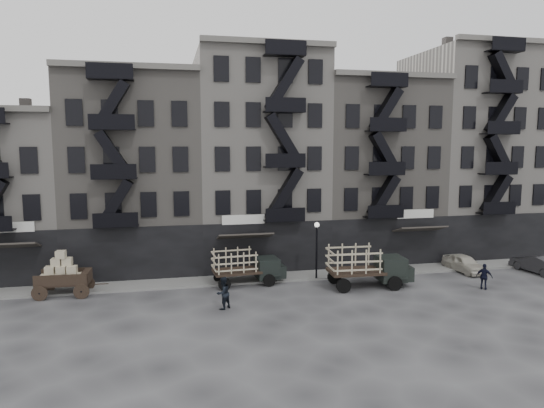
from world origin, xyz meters
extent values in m
plane|color=#38383A|center=(0.00, 0.00, 0.00)|extent=(140.00, 140.00, 0.00)
cube|color=slate|center=(0.00, 3.75, 0.07)|extent=(55.00, 2.50, 0.15)
cube|color=#AAA49C|center=(-20.00, 10.00, 6.00)|extent=(10.00, 10.00, 12.00)
cube|color=#4C4744|center=(-17.50, 10.00, 12.60)|extent=(0.70, 0.70, 1.20)
cube|color=slate|center=(-10.00, 10.00, 7.50)|extent=(10.00, 10.00, 15.00)
cube|color=black|center=(-10.00, 5.05, 2.00)|extent=(10.00, 0.35, 4.00)
cube|color=#595651|center=(-10.00, 4.85, 15.20)|extent=(10.00, 0.50, 0.40)
cube|color=#4C4744|center=(-13.00, 10.00, 15.60)|extent=(0.70, 0.70, 1.20)
cube|color=#4C4744|center=(-7.50, 10.00, 15.60)|extent=(0.70, 0.70, 1.20)
cube|color=#AAA49C|center=(0.00, 10.00, 8.50)|extent=(10.00, 10.00, 17.00)
cube|color=black|center=(0.00, 5.05, 2.00)|extent=(10.00, 0.35, 4.00)
cube|color=#595651|center=(0.00, 4.85, 17.20)|extent=(10.00, 0.50, 0.40)
cube|color=#4C4744|center=(-3.00, 10.00, 17.60)|extent=(0.70, 0.70, 1.20)
cube|color=#4C4744|center=(2.50, 10.00, 17.60)|extent=(0.70, 0.70, 1.20)
cube|color=slate|center=(10.00, 10.00, 7.50)|extent=(10.00, 10.00, 15.00)
cube|color=black|center=(10.00, 5.05, 2.00)|extent=(10.00, 0.35, 4.00)
cube|color=#595651|center=(10.00, 4.85, 15.20)|extent=(10.00, 0.50, 0.40)
cube|color=#4C4744|center=(7.00, 10.00, 15.60)|extent=(0.70, 0.70, 1.20)
cube|color=#4C4744|center=(12.50, 10.00, 15.60)|extent=(0.70, 0.70, 1.20)
cube|color=#AAA49C|center=(20.00, 10.00, 9.00)|extent=(10.00, 10.00, 18.00)
cube|color=black|center=(20.00, 5.05, 2.00)|extent=(10.00, 0.35, 4.00)
cube|color=#595651|center=(20.00, 4.85, 18.20)|extent=(10.00, 0.50, 0.40)
cube|color=#4C4744|center=(17.00, 10.00, 18.60)|extent=(0.70, 0.70, 1.20)
cube|color=#4C4744|center=(22.50, 10.00, 18.60)|extent=(0.70, 0.70, 1.20)
cylinder|color=black|center=(3.00, 2.60, 2.00)|extent=(0.14, 0.14, 4.00)
sphere|color=silver|center=(3.00, 2.60, 4.10)|extent=(0.36, 0.36, 0.36)
cube|color=black|center=(-14.25, 2.60, 0.90)|extent=(3.33, 1.88, 0.18)
cylinder|color=black|center=(-15.56, 1.77, 0.50)|extent=(1.00, 0.14, 0.99)
cylinder|color=black|center=(-15.46, 3.57, 0.50)|extent=(1.00, 0.14, 0.99)
cylinder|color=black|center=(-13.04, 1.63, 0.50)|extent=(1.00, 0.14, 0.99)
cylinder|color=black|center=(-12.94, 3.43, 0.50)|extent=(1.00, 0.14, 0.99)
cube|color=black|center=(-12.81, 2.52, 1.26)|extent=(0.53, 1.46, 0.72)
cube|color=black|center=(-2.86, 2.56, 1.01)|extent=(3.39, 2.15, 0.17)
cube|color=black|center=(-0.66, 2.72, 1.10)|extent=(1.66, 1.83, 1.44)
cube|color=black|center=(0.20, 2.78, 0.81)|extent=(0.87, 1.49, 0.86)
cylinder|color=black|center=(-0.69, 1.76, 0.43)|extent=(0.88, 0.27, 0.86)
cylinder|color=black|center=(-0.83, 3.67, 0.43)|extent=(0.88, 0.27, 0.86)
cylinder|color=black|center=(-3.84, 1.53, 0.43)|extent=(0.88, 0.27, 0.86)
cylinder|color=black|center=(-3.98, 3.44, 0.43)|extent=(0.88, 0.27, 0.86)
cube|color=black|center=(5.11, 0.26, 1.15)|extent=(3.84, 2.40, 0.20)
cube|color=black|center=(7.62, 0.12, 1.26)|extent=(1.86, 2.07, 1.64)
cube|color=black|center=(8.60, 0.06, 0.93)|extent=(0.97, 1.69, 0.98)
cylinder|color=black|center=(7.45, -0.97, 0.49)|extent=(1.00, 0.30, 0.98)
cylinder|color=black|center=(7.57, 1.21, 0.49)|extent=(1.00, 0.30, 0.98)
cylinder|color=black|center=(3.84, -0.76, 0.49)|extent=(1.00, 0.30, 0.98)
cylinder|color=black|center=(3.97, 1.42, 0.49)|extent=(1.00, 0.30, 0.98)
imported|color=beige|center=(14.94, 2.41, 0.67)|extent=(1.91, 4.06, 1.34)
imported|color=#252527|center=(20.28, 1.00, 0.68)|extent=(1.97, 4.27, 1.36)
imported|color=black|center=(-4.36, -2.17, 0.98)|extent=(1.21, 1.17, 1.97)
imported|color=black|center=(13.51, -2.03, 0.89)|extent=(1.06, 1.03, 1.79)
camera|label=1|loc=(-7.48, -30.36, 9.87)|focal=32.00mm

